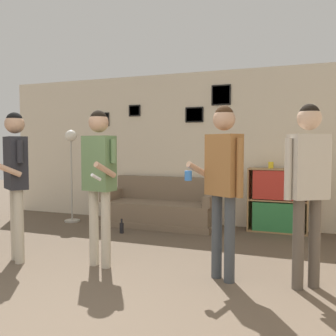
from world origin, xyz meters
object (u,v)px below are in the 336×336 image
Objects in this scene: person_player_foreground_left at (15,169)px; person_watcher_holding_cup at (223,172)px; couch at (161,209)px; drinking_cup at (271,165)px; person_spectator_near_bookshelf at (308,175)px; person_player_foreground_center at (99,170)px; floor_lamp at (71,156)px; bottle_on_floor at (122,228)px; bookshelf at (278,200)px.

person_player_foreground_left is 2.48m from person_watcher_holding_cup.
couch is 19.13× the size of drinking_cup.
person_spectator_near_bookshelf reaches higher than person_player_foreground_left.
drinking_cup is (-0.57, 2.39, -0.04)m from person_spectator_near_bookshelf.
floor_lamp is at bearing 131.65° from person_player_foreground_center.
person_player_foreground_center is at bearing -70.95° from bottle_on_floor.
drinking_cup is (2.21, 0.97, 1.00)m from bottle_on_floor.
drinking_cup is at bearing 7.75° from floor_lamp.
floor_lamp is at bearing 159.06° from bottle_on_floor.
person_spectator_near_bookshelf is at bearing -76.55° from drinking_cup.
person_player_foreground_left is 1.05m from person_player_foreground_center.
floor_lamp is 0.94× the size of person_player_foreground_left.
bookshelf is at bearing 54.65° from person_player_foreground_center.
person_player_foreground_left is (-2.82, -2.71, 0.61)m from bookshelf.
bookshelf is 0.61× the size of floor_lamp.
person_player_foreground_left is 3.83m from drinking_cup.
bottle_on_floor is at bearing 74.13° from person_player_foreground_left.
couch is at bearing -174.16° from bookshelf.
floor_lamp is 7.28× the size of bottle_on_floor.
floor_lamp is 1.77m from bottle_on_floor.
person_player_foreground_left is 1.00× the size of person_spectator_near_bookshelf.
couch is 2.89m from person_watcher_holding_cup.
person_spectator_near_bookshelf is at bearing 4.59° from person_watcher_holding_cup.
person_player_foreground_center reaches higher than bookshelf.
bottle_on_floor is (-2.33, -0.97, -0.42)m from bookshelf.
drinking_cup is at bearing 6.23° from couch.
person_watcher_holding_cup is (1.43, 0.07, 0.01)m from person_player_foreground_center.
floor_lamp is 16.31× the size of drinking_cup.
floor_lamp is 2.74m from person_player_foreground_center.
person_player_foreground_center is at bearing 10.42° from person_player_foreground_left.
couch is at bearing -173.77° from drinking_cup.
bookshelf reaches higher than bottle_on_floor.
person_watcher_holding_cup reaches higher than person_player_foreground_left.
drinking_cup is (1.67, 2.52, -0.04)m from person_player_foreground_center.
person_player_foreground_center and person_spectator_near_bookshelf have the same top height.
bookshelf is 3.96m from person_player_foreground_left.
person_watcher_holding_cup reaches higher than couch.
floor_lamp is (-3.61, -0.47, 0.70)m from bookshelf.
person_watcher_holding_cup is at bearing -54.60° from couch.
bottle_on_floor is at bearing -157.45° from bookshelf.
person_player_foreground_left is 7.76× the size of bottle_on_floor.
floor_lamp is at bearing -170.56° from couch.
floor_lamp reaches higher than drinking_cup.
person_watcher_holding_cup reaches higher than person_player_foreground_center.
bottle_on_floor is at bearing 142.93° from person_watcher_holding_cup.
person_player_foreground_center reaches higher than floor_lamp.
person_watcher_holding_cup is at bearing 2.83° from person_player_foreground_center.
floor_lamp is at bearing 148.69° from person_watcher_holding_cup.
bookshelf is 10.01× the size of drinking_cup.
person_player_foreground_center reaches higher than couch.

